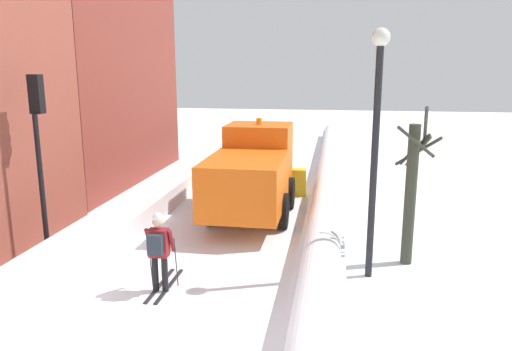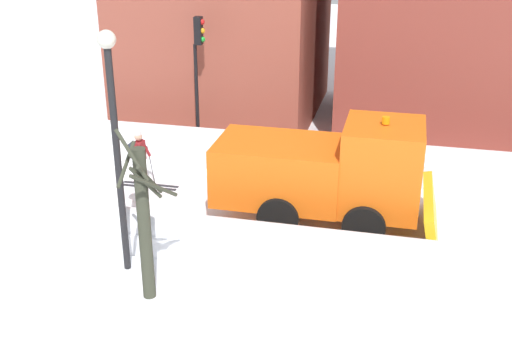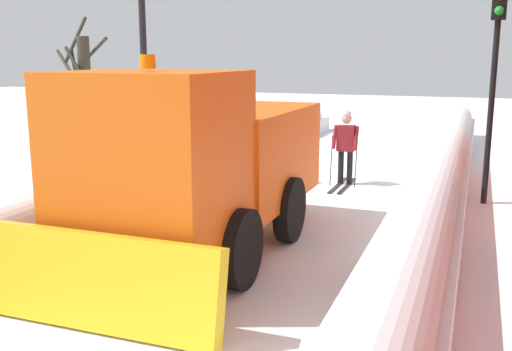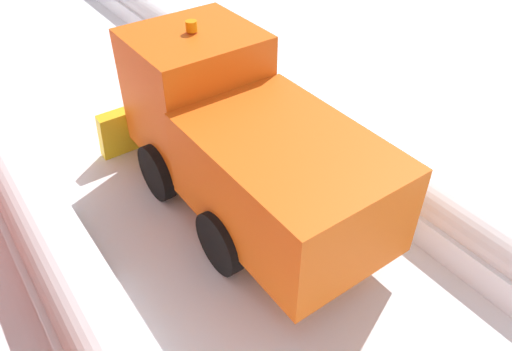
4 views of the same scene
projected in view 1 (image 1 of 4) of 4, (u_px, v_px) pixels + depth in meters
ground_plane at (247, 201)px, 18.02m from camera, size 80.00×80.00×0.00m
snowbank_left at (172, 184)px, 18.35m from camera, size 1.10×36.00×1.20m
snowbank_right at (327, 193)px, 17.48m from camera, size 1.10×36.00×1.00m
building_brick_mid at (56, 4)px, 20.32m from camera, size 7.01×10.00×14.83m
plow_truck at (253, 172)px, 15.98m from camera, size 3.20×5.98×3.12m
skier at (159, 248)px, 10.59m from camera, size 0.62×1.80×1.81m
traffic_light_pole at (39, 136)px, 11.48m from camera, size 0.28×0.42×4.68m
street_lamp at (376, 127)px, 10.83m from camera, size 0.40×0.40×5.66m
bare_tree_near at (411, 190)px, 11.98m from camera, size 1.15×1.07×3.97m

